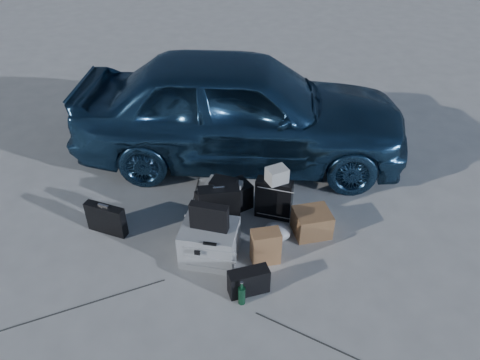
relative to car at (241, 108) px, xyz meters
name	(u,v)px	position (x,y,z in m)	size (l,w,h in m)	color
ground	(226,260)	(-0.37, -2.10, -0.77)	(60.00, 60.00, 0.00)	#B4B3AF
car	(241,108)	(0.00, 0.00, 0.00)	(1.83, 4.54, 1.55)	#295176
pelican_case	(210,243)	(-0.54, -2.03, -0.56)	(0.59, 0.49, 0.43)	#AFB3B5
laptop_bag	(209,217)	(-0.53, -2.04, -0.19)	(0.41, 0.10, 0.30)	black
briefcase	(106,219)	(-1.72, -1.50, -0.58)	(0.49, 0.11, 0.38)	black
suitcase_left	(219,210)	(-0.40, -1.59, -0.47)	(0.47, 0.17, 0.61)	black
suitcase_right	(274,199)	(0.26, -1.40, -0.51)	(0.44, 0.16, 0.52)	black
white_carton	(277,175)	(0.28, -1.40, -0.16)	(0.23, 0.18, 0.18)	beige
duffel_bag	(224,200)	(-0.32, -1.24, -0.61)	(0.67, 0.29, 0.34)	black
flat_box_white	(223,187)	(-0.34, -1.25, -0.40)	(0.42, 0.31, 0.07)	beige
flat_box_black	(224,183)	(-0.33, -1.26, -0.33)	(0.30, 0.22, 0.07)	black
kraft_bag	(266,247)	(0.06, -2.14, -0.57)	(0.31, 0.18, 0.41)	#9B6443
cardboard_box	(312,223)	(0.66, -1.74, -0.62)	(0.41, 0.36, 0.30)	brown
plastic_bag	(277,231)	(0.25, -1.79, -0.68)	(0.32, 0.27, 0.18)	silver
messenger_bag	(249,282)	(-0.17, -2.56, -0.63)	(0.41, 0.15, 0.29)	black
green_bottle	(242,293)	(-0.25, -2.70, -0.63)	(0.07, 0.07, 0.29)	#0C311C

